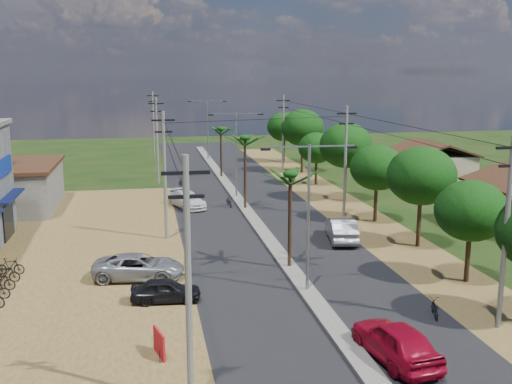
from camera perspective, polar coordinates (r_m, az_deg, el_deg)
ground at (r=32.71m, az=4.87°, el=-9.52°), size 160.00×160.00×0.00m
road at (r=46.66m, az=-0.02°, el=-3.04°), size 12.00×110.00×0.04m
median at (r=49.51m, az=-0.65°, el=-2.11°), size 1.00×90.00×0.18m
dirt_lot_west at (r=39.76m, az=-19.93°, el=-6.33°), size 18.00×46.00×0.04m
dirt_shoulder_east at (r=48.89m, az=9.84°, el=-2.55°), size 5.00×90.00×0.03m
house_east_far at (r=65.12m, az=16.29°, el=2.76°), size 7.60×7.50×4.60m
tree_east_b at (r=35.09m, az=19.80°, el=-1.70°), size 4.00×4.00×5.83m
tree_east_c at (r=41.18m, az=15.48°, el=1.49°), size 4.60×4.60×6.83m
tree_east_d at (r=47.45m, az=11.45°, el=2.30°), size 4.20×4.20×6.13m
tree_east_e at (r=54.84m, az=8.56°, el=4.40°), size 4.80×4.80×7.14m
tree_east_f at (r=62.42m, az=5.79°, el=4.19°), size 3.80×3.80×5.52m
tree_east_g at (r=70.10m, az=4.44°, el=6.11°), size 5.00×5.00×7.38m
tree_east_h at (r=77.81m, az=2.69°, el=6.21°), size 4.40×4.40×6.52m
palm_median_near at (r=34.97m, az=3.29°, el=1.30°), size 2.00×2.00×6.15m
palm_median_mid at (r=50.44m, az=-1.06°, el=4.85°), size 2.00×2.00×6.55m
palm_median_far at (r=66.25m, az=-3.36°, el=5.84°), size 2.00×2.00×5.85m
streetlight_near at (r=31.33m, az=5.02°, el=-1.31°), size 5.10×0.18×8.00m
streetlight_mid at (r=55.47m, az=-1.91°, el=4.28°), size 5.10×0.18×8.00m
streetlight_far at (r=80.15m, az=-4.64°, el=6.44°), size 5.10×0.18×8.00m
utility_pole_w_a at (r=20.65m, az=-6.48°, el=-8.19°), size 1.60×0.24×9.00m
utility_pole_w_b at (r=42.01m, az=-8.69°, el=1.82°), size 1.60×0.24×9.00m
utility_pole_w_c at (r=63.81m, az=-9.40°, el=5.04°), size 1.60×0.24×9.00m
utility_pole_w_d at (r=84.71m, az=-9.74°, el=6.57°), size 1.60×0.24×9.00m
utility_pole_e_a at (r=29.07m, az=22.73°, el=-3.23°), size 1.60×0.24×9.00m
utility_pole_e_b at (r=48.58m, az=8.51°, el=3.11°), size 1.60×0.24×9.00m
utility_pole_e_c at (r=69.59m, az=2.60°, el=5.70°), size 1.60×0.24×9.00m
car_red_near at (r=25.81m, az=13.16°, el=-13.73°), size 2.61×5.06×1.65m
car_silver_mid at (r=42.28m, az=8.12°, el=-3.57°), size 2.58×5.21×1.64m
car_white_far at (r=52.31m, az=-6.58°, el=-0.77°), size 3.47×5.18×1.39m
car_parked_silver at (r=34.98m, az=-11.11°, el=-7.05°), size 5.42×3.10×1.42m
car_parked_dark at (r=31.46m, az=-8.59°, el=-9.29°), size 3.67×1.72×1.21m
moto_rider_east at (r=30.67m, az=16.65°, el=-10.61°), size 0.99×1.66×0.82m
moto_rider_west_a at (r=52.43m, az=-2.57°, el=-0.94°), size 0.77×1.80×0.92m
moto_rider_west_b at (r=61.05m, az=-7.01°, el=0.80°), size 1.15×1.74×1.02m
roadside_sign at (r=25.91m, az=-9.21°, el=-14.08°), size 0.45×1.35×1.15m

